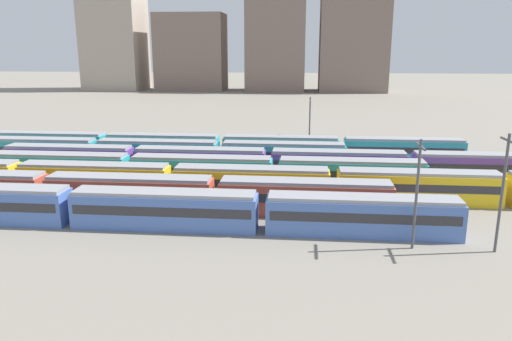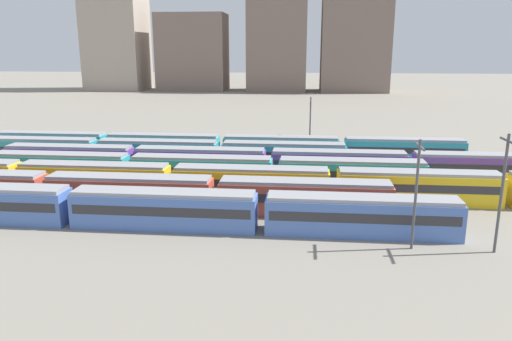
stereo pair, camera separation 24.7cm
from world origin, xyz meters
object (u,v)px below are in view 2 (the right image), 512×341
at_px(train_track_2, 333,185).
at_px(train_track_6, 222,146).
at_px(train_track_5, 158,152).
at_px(train_track_3, 202,170).
at_px(train_track_0, 164,209).
at_px(catenary_pole_1, 310,123).
at_px(train_track_4, 410,166).
at_px(catenary_pole_0, 502,188).
at_px(catenary_pole_2, 416,189).
at_px(train_track_1, 130,192).

height_order(train_track_2, train_track_6, same).
bearing_deg(train_track_5, train_track_3, -49.56).
xyz_separation_m(train_track_0, train_track_6, (0.35, 31.20, 0.00)).
height_order(train_track_5, catenary_pole_1, catenary_pole_1).
bearing_deg(train_track_4, catenary_pole_0, -84.30).
bearing_deg(catenary_pole_1, train_track_6, -166.83).
relative_size(train_track_2, catenary_pole_2, 11.57).
bearing_deg(train_track_2, catenary_pole_0, -45.78).
height_order(train_track_1, catenary_pole_1, catenary_pole_1).
xyz_separation_m(train_track_5, catenary_pole_2, (31.39, -28.90, 3.50)).
bearing_deg(train_track_3, train_track_4, 10.87).
relative_size(train_track_1, train_track_4, 0.50).
bearing_deg(train_track_2, catenary_pole_2, -65.24).
bearing_deg(train_track_5, catenary_pole_1, 20.41).
xyz_separation_m(train_track_6, catenary_pole_2, (22.60, -34.10, 3.50)).
distance_m(train_track_1, train_track_3, 11.88).
bearing_deg(catenary_pole_1, train_track_1, -123.86).
relative_size(train_track_2, catenary_pole_1, 11.76).
distance_m(train_track_5, catenary_pole_0, 48.22).
bearing_deg(train_track_2, train_track_3, 162.40).
relative_size(train_track_4, catenary_pole_2, 11.57).
height_order(train_track_1, train_track_3, same).
distance_m(train_track_0, catenary_pole_0, 30.27).
height_order(train_track_3, train_track_4, same).
bearing_deg(catenary_pole_1, train_track_5, -159.59).
height_order(train_track_0, catenary_pole_0, catenary_pole_0).
xyz_separation_m(train_track_0, train_track_3, (0.43, 15.60, 0.00)).
bearing_deg(train_track_4, catenary_pole_2, -100.86).
xyz_separation_m(train_track_4, catenary_pole_2, (-4.55, -23.70, 3.50)).
height_order(train_track_6, catenary_pole_0, catenary_pole_0).
bearing_deg(train_track_1, train_track_5, 98.53).
bearing_deg(train_track_5, catenary_pole_0, -37.14).
bearing_deg(train_track_5, train_track_2, -31.70).
bearing_deg(catenary_pole_2, train_track_0, 172.80).
bearing_deg(train_track_1, train_track_3, 61.08).
bearing_deg(train_track_0, train_track_5, 107.98).
distance_m(train_track_0, train_track_5, 27.33).
relative_size(train_track_1, train_track_3, 1.00).
xyz_separation_m(train_track_1, catenary_pole_1, (19.64, 29.27, 3.42)).
xyz_separation_m(train_track_0, catenary_pole_0, (29.88, -3.02, 3.82)).
bearing_deg(train_track_1, train_track_4, 25.42).
bearing_deg(catenary_pole_1, train_track_2, -84.08).
distance_m(train_track_1, catenary_pole_2, 29.62).
xyz_separation_m(train_track_0, train_track_5, (-8.44, 26.00, 0.00)).
bearing_deg(catenary_pole_0, catenary_pole_2, 179.01).
relative_size(train_track_3, train_track_5, 1.00).
relative_size(train_track_6, catenary_pole_1, 7.81).
distance_m(train_track_2, catenary_pole_1, 24.44).
height_order(train_track_2, train_track_3, same).
bearing_deg(train_track_1, train_track_6, 77.69).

